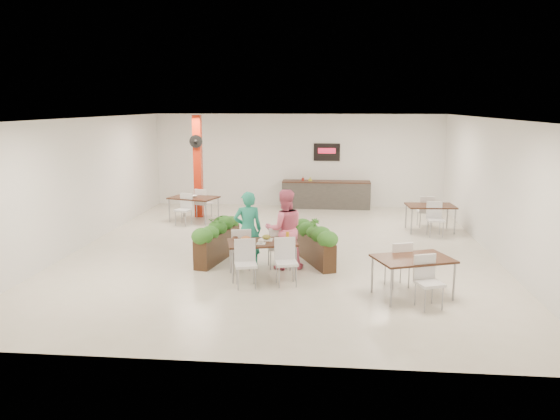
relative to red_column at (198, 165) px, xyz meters
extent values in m
plane|color=beige|center=(3.00, -3.79, -1.64)|extent=(12.00, 12.00, 0.00)
cube|color=white|center=(3.00, 2.21, -0.04)|extent=(10.00, 0.10, 3.20)
cube|color=white|center=(3.00, -9.79, -0.04)|extent=(10.00, 0.10, 3.20)
cube|color=white|center=(-2.00, -3.79, -0.04)|extent=(0.10, 12.00, 3.20)
cube|color=white|center=(8.00, -3.79, -0.04)|extent=(0.10, 12.00, 3.20)
cube|color=white|center=(3.00, -3.79, 1.56)|extent=(10.00, 12.00, 0.04)
cube|color=#AB210B|center=(0.00, 0.01, -0.04)|extent=(0.25, 0.25, 3.20)
cylinder|color=black|center=(0.00, -0.17, 0.76)|extent=(0.40, 0.06, 0.40)
sphere|color=black|center=(0.00, -0.21, 0.76)|extent=(0.12, 0.12, 0.12)
cube|color=#322E2C|center=(4.00, 1.86, -1.19)|extent=(3.00, 0.60, 0.90)
cube|color=black|center=(4.00, 1.86, -0.72)|extent=(3.00, 0.62, 0.04)
cube|color=black|center=(4.00, 2.17, 0.26)|extent=(0.90, 0.04, 0.60)
cube|color=red|center=(4.00, 2.14, 0.31)|extent=(0.60, 0.02, 0.18)
imported|color=maroon|center=(3.20, 1.86, -0.61)|extent=(0.09, 0.09, 0.19)
imported|color=gold|center=(3.45, 1.86, -0.62)|extent=(0.13, 0.13, 0.17)
cube|color=black|center=(2.79, -5.93, -0.91)|extent=(1.55, 1.12, 0.04)
cylinder|color=gray|center=(2.26, -6.42, -1.29)|extent=(0.04, 0.04, 0.71)
cylinder|color=gray|center=(3.50, -6.10, -1.29)|extent=(0.04, 0.04, 0.71)
cylinder|color=gray|center=(2.09, -5.76, -1.29)|extent=(0.04, 0.04, 0.71)
cylinder|color=gray|center=(3.33, -5.44, -1.29)|extent=(0.04, 0.04, 0.71)
cube|color=white|center=(2.26, -5.45, -1.19)|extent=(0.51, 0.51, 0.05)
cube|color=white|center=(2.31, -5.63, -0.94)|extent=(0.42, 0.14, 0.45)
cylinder|color=gray|center=(2.38, -5.24, -1.43)|extent=(0.02, 0.02, 0.43)
cylinder|color=gray|center=(2.05, -5.33, -1.43)|extent=(0.02, 0.02, 0.43)
cylinder|color=gray|center=(2.46, -5.57, -1.43)|extent=(0.02, 0.02, 0.43)
cylinder|color=gray|center=(2.14, -5.66, -1.43)|extent=(0.02, 0.02, 0.43)
cube|color=white|center=(3.03, -5.25, -1.19)|extent=(0.51, 0.51, 0.05)
cube|color=white|center=(3.08, -5.44, -0.94)|extent=(0.42, 0.14, 0.45)
cylinder|color=gray|center=(3.16, -5.05, -1.43)|extent=(0.02, 0.02, 0.43)
cylinder|color=gray|center=(2.83, -5.13, -1.43)|extent=(0.02, 0.02, 0.43)
cylinder|color=gray|center=(3.24, -5.37, -1.43)|extent=(0.02, 0.02, 0.43)
cylinder|color=gray|center=(2.91, -5.46, -1.43)|extent=(0.02, 0.02, 0.43)
cube|color=white|center=(2.56, -6.61, -1.19)|extent=(0.51, 0.51, 0.05)
cube|color=white|center=(2.51, -6.43, -0.94)|extent=(0.42, 0.14, 0.45)
cylinder|color=gray|center=(2.43, -6.82, -1.43)|extent=(0.02, 0.02, 0.43)
cylinder|color=gray|center=(2.76, -6.74, -1.43)|extent=(0.02, 0.02, 0.43)
cylinder|color=gray|center=(2.35, -6.49, -1.43)|extent=(0.02, 0.02, 0.43)
cylinder|color=gray|center=(2.68, -6.41, -1.43)|extent=(0.02, 0.02, 0.43)
cube|color=white|center=(3.33, -6.41, -1.19)|extent=(0.51, 0.51, 0.05)
cube|color=white|center=(3.28, -6.23, -0.94)|extent=(0.42, 0.14, 0.45)
cylinder|color=gray|center=(3.21, -6.62, -1.43)|extent=(0.02, 0.02, 0.43)
cylinder|color=gray|center=(3.54, -6.54, -1.43)|extent=(0.02, 0.02, 0.43)
cylinder|color=gray|center=(3.12, -6.29, -1.43)|extent=(0.02, 0.02, 0.43)
cylinder|color=gray|center=(3.45, -6.21, -1.43)|extent=(0.02, 0.02, 0.43)
cube|color=white|center=(2.48, -6.12, -0.89)|extent=(0.37, 0.37, 0.01)
ellipsoid|color=brown|center=(2.48, -6.12, -0.81)|extent=(0.22, 0.22, 0.13)
cube|color=white|center=(2.86, -5.79, -0.89)|extent=(0.32, 0.32, 0.01)
ellipsoid|color=#C06D21|center=(2.86, -5.79, -0.82)|extent=(0.18, 0.18, 0.11)
cube|color=white|center=(3.21, -5.95, -0.89)|extent=(0.32, 0.32, 0.01)
ellipsoid|color=#44110D|center=(3.21, -5.95, -0.83)|extent=(0.16, 0.16, 0.10)
cube|color=white|center=(2.79, -6.12, -0.89)|extent=(0.22, 0.22, 0.01)
ellipsoid|color=white|center=(2.79, -6.12, -0.84)|extent=(0.12, 0.12, 0.07)
cylinder|color=#F1A419|center=(3.29, -5.65, -0.82)|extent=(0.07, 0.07, 0.15)
imported|color=brown|center=(2.24, -5.97, -0.84)|extent=(0.12, 0.12, 0.10)
imported|color=#229676|center=(2.39, -5.28, -0.80)|extent=(0.70, 0.54, 1.69)
imported|color=pink|center=(3.19, -5.28, -0.77)|extent=(0.98, 0.85, 1.74)
cube|color=black|center=(1.60, -4.75, -1.32)|extent=(0.70, 1.96, 0.65)
ellipsoid|color=#185117|center=(1.44, -5.55, -0.88)|extent=(0.40, 0.40, 0.32)
ellipsoid|color=#185117|center=(1.52, -5.15, -0.88)|extent=(0.40, 0.40, 0.32)
ellipsoid|color=#185117|center=(1.60, -4.75, -0.88)|extent=(0.40, 0.40, 0.32)
ellipsoid|color=#185117|center=(1.69, -4.35, -0.88)|extent=(0.40, 0.40, 0.32)
ellipsoid|color=#185117|center=(1.77, -3.94, -0.88)|extent=(0.40, 0.40, 0.32)
imported|color=#185117|center=(1.60, -4.75, -0.79)|extent=(0.38, 0.33, 0.42)
cube|color=black|center=(3.83, -4.78, -1.34)|extent=(1.00, 1.80, 0.61)
ellipsoid|color=#185117|center=(4.13, -5.48, -0.91)|extent=(0.40, 0.40, 0.32)
ellipsoid|color=#185117|center=(3.98, -5.13, -0.91)|extent=(0.40, 0.40, 0.32)
ellipsoid|color=#185117|center=(3.83, -4.78, -0.91)|extent=(0.40, 0.40, 0.32)
ellipsoid|color=#185117|center=(3.67, -4.42, -0.91)|extent=(0.40, 0.40, 0.32)
ellipsoid|color=#185117|center=(3.52, -4.07, -0.91)|extent=(0.40, 0.40, 0.32)
imported|color=#185117|center=(3.83, -4.78, -0.83)|extent=(0.22, 0.22, 0.40)
cube|color=black|center=(0.01, -0.68, -0.91)|extent=(1.58, 1.28, 0.04)
cylinder|color=gray|center=(-0.71, -0.88, -1.29)|extent=(0.04, 0.04, 0.71)
cylinder|color=gray|center=(0.49, -1.25, -1.29)|extent=(0.04, 0.04, 0.71)
cylinder|color=gray|center=(-0.47, -0.12, -1.29)|extent=(0.04, 0.04, 0.71)
cylinder|color=gray|center=(0.72, -0.49, -1.29)|extent=(0.04, 0.04, 0.71)
cube|color=white|center=(0.18, -0.11, -1.19)|extent=(0.52, 0.52, 0.05)
cube|color=white|center=(0.13, -0.29, -0.94)|extent=(0.41, 0.16, 0.45)
cylinder|color=gray|center=(0.40, 0.00, -1.43)|extent=(0.02, 0.02, 0.43)
cylinder|color=gray|center=(0.07, 0.10, -1.43)|extent=(0.02, 0.02, 0.43)
cylinder|color=gray|center=(0.30, -0.32, -1.43)|extent=(0.02, 0.02, 0.43)
cylinder|color=gray|center=(-0.03, -0.22, -1.43)|extent=(0.02, 0.02, 0.43)
cube|color=white|center=(-0.17, -1.26, -1.19)|extent=(0.52, 0.52, 0.05)
cube|color=white|center=(-0.11, -1.08, -0.94)|extent=(0.41, 0.16, 0.45)
cylinder|color=gray|center=(-0.38, -1.37, -1.43)|extent=(0.02, 0.02, 0.43)
cylinder|color=gray|center=(-0.05, -1.47, -1.43)|extent=(0.02, 0.02, 0.43)
cylinder|color=gray|center=(-0.28, -1.04, -1.43)|extent=(0.02, 0.02, 0.43)
cylinder|color=gray|center=(0.05, -1.14, -1.43)|extent=(0.02, 0.02, 0.43)
imported|color=white|center=(0.01, -0.68, -0.87)|extent=(0.22, 0.22, 0.05)
cube|color=black|center=(6.96, -1.38, -0.91)|extent=(1.37, 0.96, 0.04)
cylinder|color=gray|center=(6.39, -1.80, -1.29)|extent=(0.04, 0.04, 0.71)
cylinder|color=gray|center=(7.58, -1.71, -1.29)|extent=(0.04, 0.04, 0.71)
cylinder|color=gray|center=(6.34, -1.05, -1.29)|extent=(0.04, 0.04, 0.71)
cylinder|color=gray|center=(7.52, -0.96, -1.29)|extent=(0.04, 0.04, 0.71)
cube|color=white|center=(6.91, -0.78, -1.19)|extent=(0.45, 0.45, 0.05)
cube|color=white|center=(6.93, -0.97, -0.94)|extent=(0.42, 0.07, 0.45)
cylinder|color=gray|center=(7.07, -0.60, -1.43)|extent=(0.02, 0.02, 0.43)
cylinder|color=gray|center=(6.73, -0.62, -1.43)|extent=(0.02, 0.02, 0.43)
cylinder|color=gray|center=(7.10, -0.94, -1.43)|extent=(0.02, 0.02, 0.43)
cylinder|color=gray|center=(6.76, -0.96, -1.43)|extent=(0.02, 0.02, 0.43)
cube|color=white|center=(7.00, -1.98, -1.19)|extent=(0.45, 0.45, 0.05)
cube|color=white|center=(6.99, -1.79, -0.94)|extent=(0.42, 0.07, 0.45)
cylinder|color=gray|center=(6.85, -2.16, -1.43)|extent=(0.02, 0.02, 0.43)
cylinder|color=gray|center=(7.18, -2.13, -1.43)|extent=(0.02, 0.02, 0.43)
cylinder|color=gray|center=(6.82, -1.82, -1.43)|extent=(0.02, 0.02, 0.43)
cylinder|color=gray|center=(7.16, -1.80, -1.43)|extent=(0.02, 0.02, 0.43)
imported|color=white|center=(6.96, -1.38, -0.87)|extent=(0.22, 0.22, 0.05)
cube|color=black|center=(5.71, -6.85, -0.91)|extent=(1.60, 1.34, 0.04)
cylinder|color=gray|center=(5.27, -7.44, -1.29)|extent=(0.04, 0.04, 0.71)
cylinder|color=gray|center=(6.44, -7.00, -1.29)|extent=(0.04, 0.04, 0.71)
cylinder|color=gray|center=(4.99, -6.70, -1.29)|extent=(0.04, 0.04, 0.71)
cylinder|color=gray|center=(6.16, -6.26, -1.29)|extent=(0.04, 0.04, 0.71)
cube|color=white|center=(5.50, -6.29, -1.19)|extent=(0.54, 0.54, 0.05)
cube|color=white|center=(5.57, -6.47, -0.94)|extent=(0.41, 0.19, 0.45)
cylinder|color=gray|center=(5.60, -6.07, -1.43)|extent=(0.02, 0.02, 0.43)
cylinder|color=gray|center=(5.28, -6.19, -1.43)|extent=(0.02, 0.02, 0.43)
cylinder|color=gray|center=(5.72, -6.39, -1.43)|extent=(0.02, 0.02, 0.43)
cylinder|color=gray|center=(5.40, -6.51, -1.43)|extent=(0.02, 0.02, 0.43)
cube|color=white|center=(5.92, -7.41, -1.19)|extent=(0.54, 0.54, 0.05)
cube|color=white|center=(5.86, -7.24, -0.94)|extent=(0.41, 0.19, 0.45)
cylinder|color=gray|center=(5.83, -7.63, -1.43)|extent=(0.02, 0.02, 0.43)
cylinder|color=gray|center=(6.14, -7.51, -1.43)|extent=(0.02, 0.02, 0.43)
cylinder|color=gray|center=(5.71, -7.31, -1.43)|extent=(0.02, 0.02, 0.43)
cylinder|color=gray|center=(6.02, -7.19, -1.43)|extent=(0.02, 0.02, 0.43)
camera|label=1|loc=(4.20, -16.72, 1.88)|focal=35.00mm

